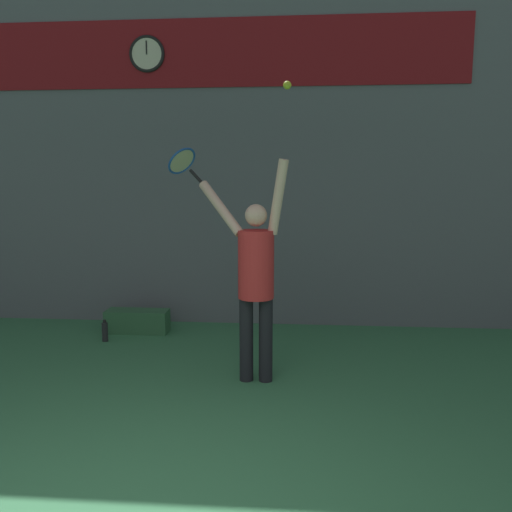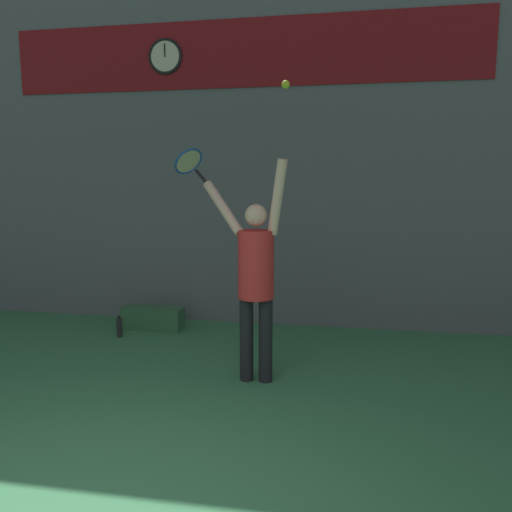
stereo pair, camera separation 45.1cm
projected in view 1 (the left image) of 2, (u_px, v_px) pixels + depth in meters
name	position (u px, v px, depth m)	size (l,w,h in m)	color
back_wall	(224.00, 132.00, 6.38)	(18.00, 0.10, 5.00)	slate
sponsor_banner	(223.00, 53.00, 6.18)	(6.03, 0.02, 0.82)	maroon
scoreboard_clock	(147.00, 54.00, 6.23)	(0.45, 0.04, 0.45)	beige
tennis_player	(255.00, 273.00, 4.60)	(0.91, 0.54, 2.07)	black
tennis_racket	(183.00, 162.00, 4.97)	(0.44, 0.39, 0.37)	black
tennis_ball	(287.00, 85.00, 4.21)	(0.07, 0.07, 0.07)	#CCDB2D
water_bottle	(105.00, 331.00, 5.90)	(0.07, 0.07, 0.26)	#262628
equipment_bag	(137.00, 321.00, 6.26)	(0.78, 0.28, 0.28)	#33663F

